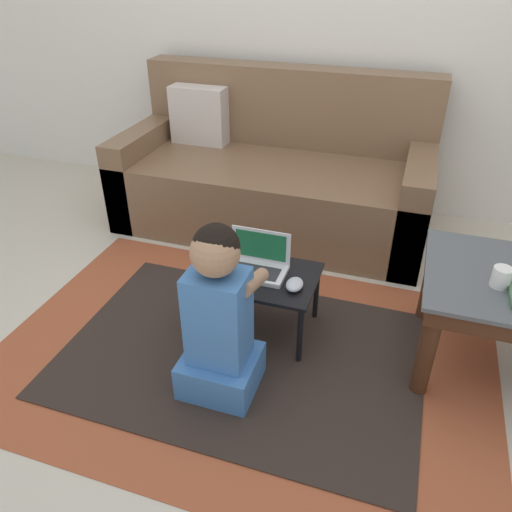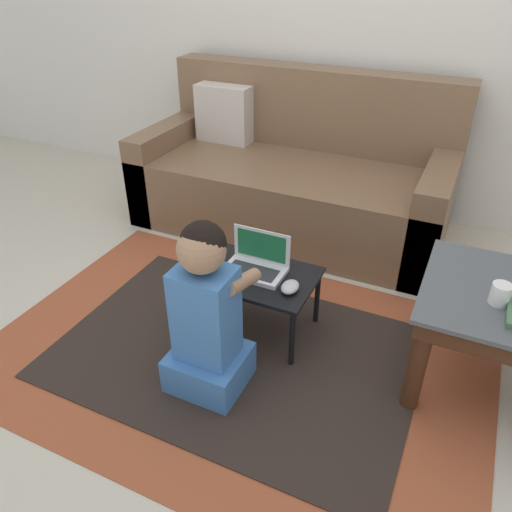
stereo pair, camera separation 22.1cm
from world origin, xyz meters
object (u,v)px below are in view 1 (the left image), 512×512
computer_mouse (295,284)px  laptop (257,265)px  laptop_desk (256,280)px  person_seated (219,319)px  couch (274,176)px  cup_on_table (501,277)px

computer_mouse → laptop: bearing=158.9°
laptop_desk → person_seated: size_ratio=0.73×
couch → laptop: bearing=-77.5°
laptop_desk → person_seated: bearing=-92.7°
laptop → computer_mouse: laptop is taller
laptop → person_seated: (-0.01, -0.41, 0.01)m
laptop_desk → laptop: (-0.00, 0.02, 0.07)m
laptop_desk → cup_on_table: 0.98m
couch → laptop_desk: 1.10m
laptop_desk → cup_on_table: bearing=0.7°
person_seated → cup_on_table: (0.98, 0.40, 0.14)m
computer_mouse → person_seated: person_seated is taller
couch → laptop_desk: (0.24, -1.07, -0.03)m
couch → computer_mouse: size_ratio=18.29×
couch → cup_on_table: 1.61m
cup_on_table → person_seated: bearing=-157.7°
laptop → cup_on_table: size_ratio=3.41×
computer_mouse → cup_on_table: (0.77, 0.06, 0.16)m
laptop_desk → cup_on_table: size_ratio=6.81×
laptop_desk → person_seated: person_seated is taller
couch → cup_on_table: bearing=-41.5°
couch → person_seated: couch is taller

